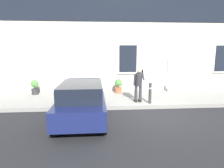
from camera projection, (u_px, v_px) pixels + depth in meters
The scene contains 11 objects.
ground_plane at pixel (149, 116), 8.10m from camera, with size 80.00×80.00×0.00m, color #232326.
sidewalk at pixel (136, 98), 10.84m from camera, with size 24.00×3.60×0.15m, color #99968E.
curb_edge at pixel (143, 107), 9.01m from camera, with size 24.00×0.12×0.15m, color gray.
building_facade at pixel (130, 35), 12.66m from camera, with size 24.00×1.52×7.50m.
entrance_stoop at pixel (176, 88), 12.54m from camera, with size 1.47×0.64×0.32m.
hatchback_car_navy at pixel (82, 101), 7.48m from camera, with size 1.81×4.07×1.50m.
bollard_near_person at pixel (150, 92), 9.34m from camera, with size 0.15×0.15×1.04m.
person_on_phone at pixel (139, 83), 9.47m from camera, with size 0.51×0.52×1.74m.
planter_charcoal at pixel (35, 87), 11.33m from camera, with size 0.44×0.44×0.86m.
planter_cream at pixel (78, 85), 11.82m from camera, with size 0.44×0.44×0.86m.
planter_terracotta at pixel (118, 86), 11.68m from camera, with size 0.44×0.44×0.86m.
Camera 1 is at (-2.14, -7.61, 2.71)m, focal length 30.66 mm.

